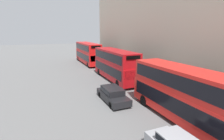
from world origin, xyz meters
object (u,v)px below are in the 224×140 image
(bus_leading, at_px, (187,94))
(bus_second_in_queue, at_px, (115,64))
(bus_third_in_queue, at_px, (88,52))
(pedestrian, at_px, (122,68))
(car_hatchback, at_px, (113,94))

(bus_leading, height_order, bus_second_in_queue, bus_second_in_queue)
(bus_third_in_queue, bearing_deg, bus_second_in_queue, -90.00)
(bus_third_in_queue, relative_size, pedestrian, 6.98)
(bus_third_in_queue, distance_m, pedestrian, 11.28)
(bus_leading, xyz_separation_m, bus_third_in_queue, (-0.00, 27.19, 0.13))
(bus_second_in_queue, bearing_deg, car_hatchback, -115.73)
(bus_second_in_queue, bearing_deg, bus_third_in_queue, 90.00)
(bus_third_in_queue, xyz_separation_m, car_hatchback, (-3.40, -21.24, -1.67))
(bus_leading, bearing_deg, bus_second_in_queue, 90.00)
(bus_second_in_queue, relative_size, bus_third_in_queue, 0.89)
(bus_third_in_queue, relative_size, car_hatchback, 2.52)
(bus_leading, bearing_deg, car_hatchback, 119.77)
(bus_third_in_queue, bearing_deg, car_hatchback, -99.09)
(bus_third_in_queue, height_order, pedestrian, bus_third_in_queue)
(pedestrian, bearing_deg, bus_second_in_queue, -128.88)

